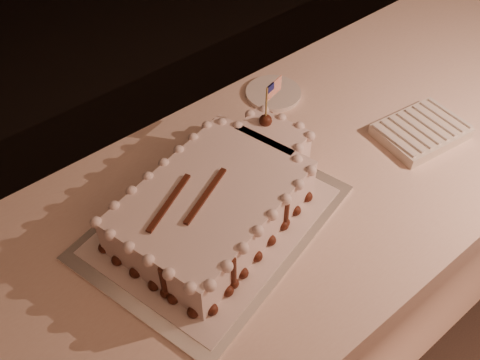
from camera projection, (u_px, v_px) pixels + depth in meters
banquet_table at (304, 249)px, 1.65m from camera, size 2.40×0.80×0.75m
cake_board at (213, 221)px, 1.24m from camera, size 0.66×0.55×0.01m
doily at (213, 220)px, 1.23m from camera, size 0.59×0.50×0.00m
sheet_cake at (220, 197)px, 1.21m from camera, size 0.56×0.39×0.21m
napkin_stack at (421, 131)px, 1.43m from camera, size 0.25×0.19×0.04m
side_plate at (273, 93)px, 1.56m from camera, size 0.16×0.16×0.01m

